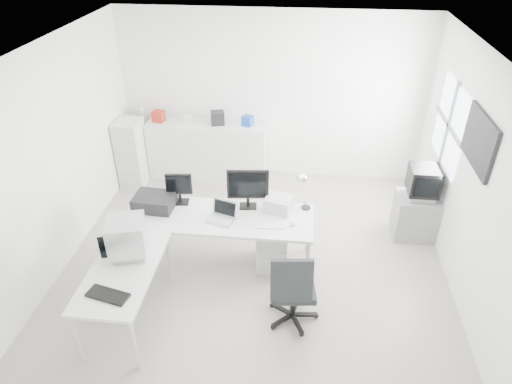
# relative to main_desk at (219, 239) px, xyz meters

# --- Properties ---
(floor) EXTENTS (5.00, 5.00, 0.01)m
(floor) POSITION_rel_main_desk_xyz_m (0.46, 0.02, -0.38)
(floor) COLOR beige
(floor) RESTS_ON ground
(ceiling) EXTENTS (5.00, 5.00, 0.01)m
(ceiling) POSITION_rel_main_desk_xyz_m (0.46, 0.02, 2.42)
(ceiling) COLOR white
(ceiling) RESTS_ON back_wall
(back_wall) EXTENTS (5.00, 0.02, 2.80)m
(back_wall) POSITION_rel_main_desk_xyz_m (0.46, 2.52, 1.02)
(back_wall) COLOR silver
(back_wall) RESTS_ON floor
(left_wall) EXTENTS (0.02, 5.00, 2.80)m
(left_wall) POSITION_rel_main_desk_xyz_m (-2.04, 0.02, 1.02)
(left_wall) COLOR silver
(left_wall) RESTS_ON floor
(right_wall) EXTENTS (0.02, 5.00, 2.80)m
(right_wall) POSITION_rel_main_desk_xyz_m (2.96, 0.02, 1.02)
(right_wall) COLOR silver
(right_wall) RESTS_ON floor
(window) EXTENTS (0.02, 1.20, 1.10)m
(window) POSITION_rel_main_desk_xyz_m (2.94, 1.22, 1.23)
(window) COLOR white
(window) RESTS_ON right_wall
(wall_picture) EXTENTS (0.04, 0.90, 0.60)m
(wall_picture) POSITION_rel_main_desk_xyz_m (2.93, 0.12, 1.52)
(wall_picture) COLOR black
(wall_picture) RESTS_ON right_wall
(main_desk) EXTENTS (2.40, 0.80, 0.75)m
(main_desk) POSITION_rel_main_desk_xyz_m (0.00, 0.00, 0.00)
(main_desk) COLOR silver
(main_desk) RESTS_ON floor
(side_desk) EXTENTS (0.70, 1.40, 0.75)m
(side_desk) POSITION_rel_main_desk_xyz_m (-0.85, -1.10, 0.00)
(side_desk) COLOR silver
(side_desk) RESTS_ON floor
(drawer_pedestal) EXTENTS (0.40, 0.50, 0.60)m
(drawer_pedestal) POSITION_rel_main_desk_xyz_m (0.70, 0.05, -0.08)
(drawer_pedestal) COLOR silver
(drawer_pedestal) RESTS_ON floor
(inkjet_printer) EXTENTS (0.52, 0.42, 0.18)m
(inkjet_printer) POSITION_rel_main_desk_xyz_m (-0.85, 0.10, 0.46)
(inkjet_printer) COLOR black
(inkjet_printer) RESTS_ON main_desk
(lcd_monitor_small) EXTENTS (0.36, 0.23, 0.43)m
(lcd_monitor_small) POSITION_rel_main_desk_xyz_m (-0.55, 0.25, 0.59)
(lcd_monitor_small) COLOR black
(lcd_monitor_small) RESTS_ON main_desk
(lcd_monitor_large) EXTENTS (0.55, 0.27, 0.55)m
(lcd_monitor_large) POSITION_rel_main_desk_xyz_m (0.35, 0.25, 0.65)
(lcd_monitor_large) COLOR black
(lcd_monitor_large) RESTS_ON main_desk
(laptop) EXTENTS (0.40, 0.41, 0.21)m
(laptop) POSITION_rel_main_desk_xyz_m (0.05, -0.10, 0.48)
(laptop) COLOR #B7B7BA
(laptop) RESTS_ON main_desk
(white_keyboard) EXTENTS (0.38, 0.14, 0.02)m
(white_keyboard) POSITION_rel_main_desk_xyz_m (0.65, -0.15, 0.38)
(white_keyboard) COLOR silver
(white_keyboard) RESTS_ON main_desk
(white_mouse) EXTENTS (0.06, 0.06, 0.06)m
(white_mouse) POSITION_rel_main_desk_xyz_m (0.95, -0.10, 0.41)
(white_mouse) COLOR silver
(white_mouse) RESTS_ON main_desk
(laser_printer) EXTENTS (0.39, 0.35, 0.19)m
(laser_printer) POSITION_rel_main_desk_xyz_m (0.75, 0.22, 0.47)
(laser_printer) COLOR #B0B0B0
(laser_printer) RESTS_ON main_desk
(desk_lamp) EXTENTS (0.21, 0.21, 0.51)m
(desk_lamp) POSITION_rel_main_desk_xyz_m (1.10, 0.30, 0.63)
(desk_lamp) COLOR silver
(desk_lamp) RESTS_ON main_desk
(crt_monitor) EXTENTS (0.46, 0.46, 0.43)m
(crt_monitor) POSITION_rel_main_desk_xyz_m (-0.85, -0.85, 0.59)
(crt_monitor) COLOR #B7B7BA
(crt_monitor) RESTS_ON side_desk
(black_keyboard) EXTENTS (0.46, 0.27, 0.03)m
(black_keyboard) POSITION_rel_main_desk_xyz_m (-0.85, -1.50, 0.39)
(black_keyboard) COLOR black
(black_keyboard) RESTS_ON side_desk
(office_chair) EXTENTS (0.67, 0.67, 1.05)m
(office_chair) POSITION_rel_main_desk_xyz_m (1.00, -0.89, 0.15)
(office_chair) COLOR #2A2D30
(office_chair) RESTS_ON floor
(tv_cabinet) EXTENTS (0.60, 0.49, 0.65)m
(tv_cabinet) POSITION_rel_main_desk_xyz_m (2.68, 0.90, -0.05)
(tv_cabinet) COLOR gray
(tv_cabinet) RESTS_ON floor
(crt_tv) EXTENTS (0.50, 0.48, 0.45)m
(crt_tv) POSITION_rel_main_desk_xyz_m (2.68, 0.90, 0.50)
(crt_tv) COLOR black
(crt_tv) RESTS_ON tv_cabinet
(sideboard) EXTENTS (2.00, 0.50, 1.00)m
(sideboard) POSITION_rel_main_desk_xyz_m (-0.61, 2.26, 0.13)
(sideboard) COLOR silver
(sideboard) RESTS_ON floor
(clutter_box_a) EXTENTS (0.21, 0.19, 0.18)m
(clutter_box_a) POSITION_rel_main_desk_xyz_m (-1.41, 2.26, 0.72)
(clutter_box_a) COLOR #A12817
(clutter_box_a) RESTS_ON sideboard
(clutter_box_b) EXTENTS (0.15, 0.14, 0.13)m
(clutter_box_b) POSITION_rel_main_desk_xyz_m (-0.91, 2.26, 0.69)
(clutter_box_b) COLOR silver
(clutter_box_b) RESTS_ON sideboard
(clutter_box_c) EXTENTS (0.26, 0.24, 0.21)m
(clutter_box_c) POSITION_rel_main_desk_xyz_m (-0.41, 2.26, 0.73)
(clutter_box_c) COLOR black
(clutter_box_c) RESTS_ON sideboard
(clutter_box_d) EXTENTS (0.21, 0.19, 0.16)m
(clutter_box_d) POSITION_rel_main_desk_xyz_m (0.09, 2.26, 0.71)
(clutter_box_d) COLOR #1743A3
(clutter_box_d) RESTS_ON sideboard
(clutter_bottle) EXTENTS (0.07, 0.07, 0.22)m
(clutter_bottle) POSITION_rel_main_desk_xyz_m (-1.71, 2.30, 0.74)
(clutter_bottle) COLOR silver
(clutter_bottle) RESTS_ON sideboard
(filing_cabinet) EXTENTS (0.40, 0.48, 1.14)m
(filing_cabinet) POSITION_rel_main_desk_xyz_m (-1.82, 1.88, 0.20)
(filing_cabinet) COLOR silver
(filing_cabinet) RESTS_ON floor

